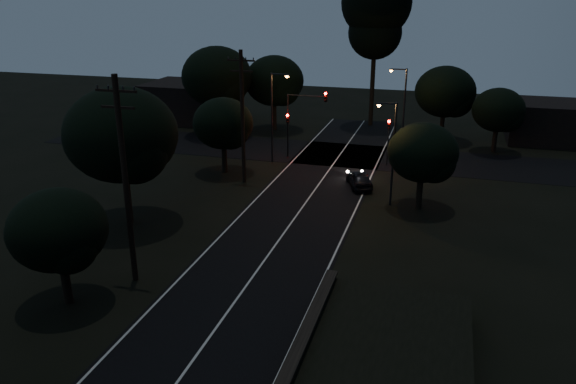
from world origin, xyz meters
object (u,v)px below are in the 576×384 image
Objects in this scene: utility_pole_mid at (125,179)px; utility_pole_far at (242,115)px; signal_left at (288,127)px; signal_right at (388,134)px; signal_mast at (306,112)px; tall_pine at (376,12)px; car at (359,179)px; streetlight_c at (391,147)px; streetlight_b at (402,105)px; streetlight_a at (274,111)px.

utility_pole_mid is 1.05× the size of utility_pole_far.
signal_left and signal_right have the same top height.
signal_mast is (-7.51, 0.00, 1.50)m from signal_right.
car is (2.20, -21.67, -11.76)m from tall_pine.
utility_pole_mid reaches higher than streetlight_c.
tall_pine reaches higher than streetlight_b.
utility_pole_far is (0.00, 17.00, -0.25)m from utility_pole_mid.
utility_pole_mid is at bearing -97.04° from signal_mast.
tall_pine is 2.15× the size of streetlight_b.
streetlight_b reaches higher than signal_left.
streetlight_b is 11.57m from car.
streetlight_c is at bearing -43.76° from signal_left.
streetlight_b reaches higher than signal_mast.
utility_pole_mid is 41.15m from tall_pine.
signal_right is 0.51× the size of streetlight_a.
streetlight_c is (4.83, -25.00, -8.07)m from tall_pine.
utility_pole_far is at bearing -133.30° from streetlight_b.
utility_pole_mid is 2.68× the size of signal_right.
utility_pole_far is at bearing -143.00° from signal_right.
streetlight_a is 10.48m from car.
tall_pine is at bearing 80.07° from utility_pole_mid.
streetlight_c is at bearing 51.74° from utility_pole_mid.
streetlight_b reaches higher than signal_right.
streetlight_a is at bearing 88.27° from utility_pole_mid.
tall_pine is 2.75× the size of signal_mast.
streetlight_a is (-0.71, -1.99, 1.80)m from signal_left.
signal_left is 10.48m from car.
signal_right reaches higher than car.
utility_pole_far reaches higher than streetlight_c.
streetlight_a is 1.07× the size of streetlight_c.
utility_pole_mid is 31.15m from streetlight_b.
tall_pine is 4.20× the size of signal_right.
streetlight_b is (10.61, 6.00, 0.00)m from streetlight_a.
car is at bearing -84.20° from tall_pine.
signal_mast is at bearing -68.30° from car.
signal_right is at bearing -100.00° from streetlight_b.
signal_mast reaches higher than signal_left.
signal_right is 10.26m from streetlight_a.
streetlight_b is at bearing -122.04° from car.
tall_pine is at bearing 69.64° from streetlight_a.
signal_mast is at bearing -154.01° from streetlight_b.
tall_pine is 17.49m from signal_mast.
tall_pine reaches higher than streetlight_a.
utility_pole_far is at bearing -111.11° from signal_mast.
utility_pole_mid is 19.15m from streetlight_c.
signal_mast is (-3.91, -15.01, -8.08)m from tall_pine.
signal_left is 0.51× the size of streetlight_b.
signal_left is 1.00× the size of signal_right.
streetlight_c reaches higher than car.
signal_mast is 0.78× the size of streetlight_b.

